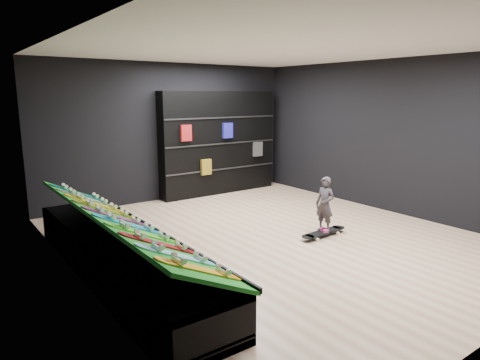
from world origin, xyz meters
TOP-DOWN VIEW (x-y plane):
  - floor at (0.00, 0.00)m, footprint 6.00×7.00m
  - ceiling at (0.00, 0.00)m, footprint 6.00×7.00m
  - wall_back at (0.00, 3.50)m, footprint 6.00×0.02m
  - wall_left at (-3.00, 0.00)m, footprint 0.02×7.00m
  - wall_right at (3.00, 0.00)m, footprint 0.02×7.00m
  - display_rack at (-2.55, 0.00)m, footprint 0.90×4.50m
  - turf_ramp at (-2.50, 0.00)m, footprint 0.92×4.50m
  - back_shelving at (1.16, 3.32)m, footprint 2.99×0.35m
  - floor_skateboard at (0.75, -0.44)m, footprint 0.99×0.27m
  - child at (0.75, -0.44)m, footprint 0.17×0.23m
  - display_board_0 at (-2.49, -1.90)m, footprint 0.93×0.22m
  - display_board_1 at (-2.49, -1.48)m, footprint 0.93×0.22m
  - display_board_2 at (-2.49, -1.06)m, footprint 0.93×0.22m
  - display_board_3 at (-2.49, -0.63)m, footprint 0.93×0.22m
  - display_board_4 at (-2.49, -0.21)m, footprint 0.93×0.22m
  - display_board_5 at (-2.49, 0.21)m, footprint 0.93×0.22m
  - display_board_6 at (-2.49, 0.63)m, footprint 0.93×0.22m
  - display_board_7 at (-2.49, 1.06)m, footprint 0.93×0.22m
  - display_board_8 at (-2.49, 1.48)m, footprint 0.93×0.22m
  - display_board_9 at (-2.49, 1.90)m, footprint 0.93×0.22m

SIDE VIEW (x-z plane):
  - floor at x=0.00m, z-range -0.01..0.01m
  - floor_skateboard at x=0.75m, z-range 0.00..0.09m
  - display_rack at x=-2.55m, z-range 0.00..0.50m
  - child at x=0.75m, z-range 0.09..0.64m
  - turf_ramp at x=-2.50m, z-range 0.48..0.94m
  - display_board_0 at x=-2.49m, z-range 0.49..0.99m
  - display_board_1 at x=-2.49m, z-range 0.49..0.99m
  - display_board_2 at x=-2.49m, z-range 0.49..0.99m
  - display_board_3 at x=-2.49m, z-range 0.49..0.99m
  - display_board_4 at x=-2.49m, z-range 0.49..0.99m
  - display_board_5 at x=-2.49m, z-range 0.49..0.99m
  - display_board_6 at x=-2.49m, z-range 0.49..0.99m
  - display_board_7 at x=-2.49m, z-range 0.49..0.99m
  - display_board_8 at x=-2.49m, z-range 0.49..0.99m
  - display_board_9 at x=-2.49m, z-range 0.49..0.99m
  - back_shelving at x=1.16m, z-range 0.00..2.39m
  - wall_back at x=0.00m, z-range 0.00..3.00m
  - wall_left at x=-3.00m, z-range 0.00..3.00m
  - wall_right at x=3.00m, z-range 0.00..3.00m
  - ceiling at x=0.00m, z-range 3.00..3.00m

